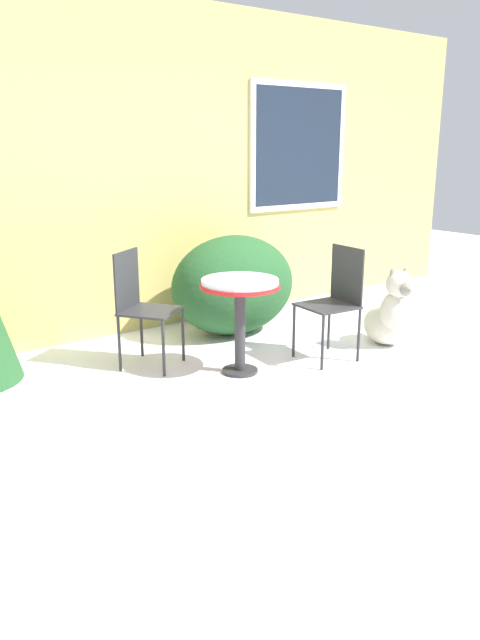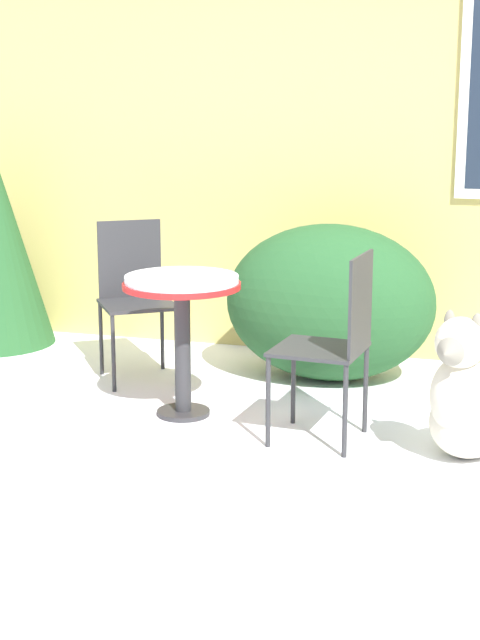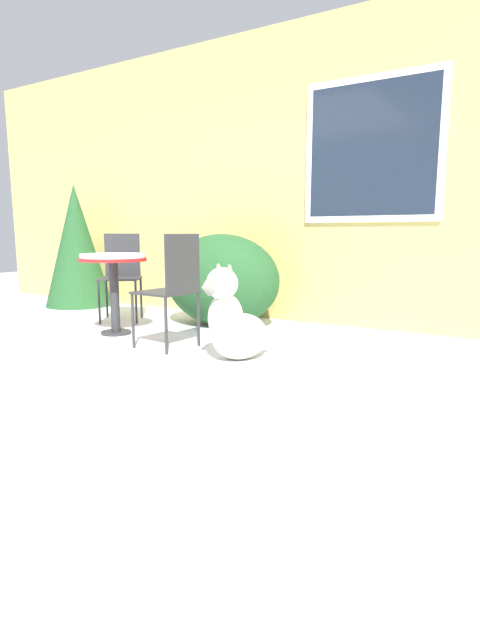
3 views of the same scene
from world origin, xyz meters
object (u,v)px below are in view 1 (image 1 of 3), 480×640
object	(u,v)px
patio_table	(240,296)
patio_chair_near_table	(142,303)
patio_chair_far_side	(335,298)
dog	(390,316)

from	to	relation	value
patio_table	patio_chair_near_table	bearing A→B (deg)	130.47
patio_chair_far_side	dog	bearing A→B (deg)	89.13
patio_chair_near_table	patio_chair_far_side	bearing A→B (deg)	-65.14
patio_table	dog	world-z (taller)	patio_table
patio_chair_far_side	patio_chair_near_table	bearing A→B (deg)	-115.21
patio_chair_near_table	patio_chair_far_side	world-z (taller)	same
patio_chair_near_table	patio_chair_far_side	size ratio (longest dim) A/B	1.00
patio_chair_far_side	dog	distance (m)	0.68
patio_table	patio_chair_far_side	bearing A→B (deg)	-11.88
patio_table	patio_chair_near_table	size ratio (longest dim) A/B	0.81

